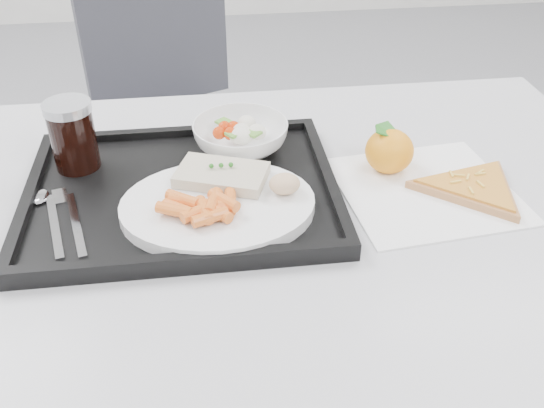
{
  "coord_description": "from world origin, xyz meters",
  "views": [
    {
      "loc": [
        -0.07,
        -0.4,
        1.26
      ],
      "look_at": [
        0.02,
        0.28,
        0.77
      ],
      "focal_mm": 40.0,
      "sensor_mm": 36.0,
      "label": 1
    }
  ],
  "objects_px": {
    "chair": "(160,97)",
    "tray": "(183,192)",
    "tangerine": "(389,151)",
    "salad_bowl": "(241,137)",
    "table": "(257,246)",
    "dinner_plate": "(218,206)",
    "cola_glass": "(73,134)",
    "pizza_slice": "(474,187)"
  },
  "relations": [
    {
      "from": "chair",
      "to": "pizza_slice",
      "type": "xyz_separation_m",
      "value": [
        0.5,
        -0.86,
        0.22
      ]
    },
    {
      "from": "dinner_plate",
      "to": "tangerine",
      "type": "xyz_separation_m",
      "value": [
        0.27,
        0.1,
        0.01
      ]
    },
    {
      "from": "table",
      "to": "tangerine",
      "type": "bearing_deg",
      "value": 20.54
    },
    {
      "from": "tangerine",
      "to": "pizza_slice",
      "type": "bearing_deg",
      "value": -36.14
    },
    {
      "from": "salad_bowl",
      "to": "cola_glass",
      "type": "bearing_deg",
      "value": -175.75
    },
    {
      "from": "table",
      "to": "chair",
      "type": "height_order",
      "value": "chair"
    },
    {
      "from": "tray",
      "to": "tangerine",
      "type": "xyz_separation_m",
      "value": [
        0.32,
        0.04,
        0.03
      ]
    },
    {
      "from": "table",
      "to": "tray",
      "type": "relative_size",
      "value": 2.67
    },
    {
      "from": "salad_bowl",
      "to": "cola_glass",
      "type": "distance_m",
      "value": 0.26
    },
    {
      "from": "table",
      "to": "salad_bowl",
      "type": "distance_m",
      "value": 0.18
    },
    {
      "from": "cola_glass",
      "to": "tray",
      "type": "bearing_deg",
      "value": -28.31
    },
    {
      "from": "table",
      "to": "tray",
      "type": "height_order",
      "value": "tray"
    },
    {
      "from": "cola_glass",
      "to": "pizza_slice",
      "type": "bearing_deg",
      "value": -12.43
    },
    {
      "from": "tray",
      "to": "cola_glass",
      "type": "xyz_separation_m",
      "value": [
        -0.16,
        0.09,
        0.06
      ]
    },
    {
      "from": "dinner_plate",
      "to": "cola_glass",
      "type": "relative_size",
      "value": 2.5
    },
    {
      "from": "dinner_plate",
      "to": "tangerine",
      "type": "bearing_deg",
      "value": 19.82
    },
    {
      "from": "cola_glass",
      "to": "pizza_slice",
      "type": "height_order",
      "value": "cola_glass"
    },
    {
      "from": "table",
      "to": "pizza_slice",
      "type": "distance_m",
      "value": 0.34
    },
    {
      "from": "salad_bowl",
      "to": "pizza_slice",
      "type": "bearing_deg",
      "value": -23.95
    },
    {
      "from": "tray",
      "to": "salad_bowl",
      "type": "distance_m",
      "value": 0.14
    },
    {
      "from": "tray",
      "to": "tangerine",
      "type": "relative_size",
      "value": 5.75
    },
    {
      "from": "tangerine",
      "to": "salad_bowl",
      "type": "bearing_deg",
      "value": 162.99
    },
    {
      "from": "pizza_slice",
      "to": "dinner_plate",
      "type": "bearing_deg",
      "value": -177.24
    },
    {
      "from": "chair",
      "to": "tray",
      "type": "relative_size",
      "value": 2.07
    },
    {
      "from": "tray",
      "to": "chair",
      "type": "bearing_deg",
      "value": 95.22
    },
    {
      "from": "salad_bowl",
      "to": "pizza_slice",
      "type": "xyz_separation_m",
      "value": [
        0.33,
        -0.15,
        -0.03
      ]
    },
    {
      "from": "salad_bowl",
      "to": "chair",
      "type": "bearing_deg",
      "value": 103.49
    },
    {
      "from": "chair",
      "to": "pizza_slice",
      "type": "height_order",
      "value": "chair"
    },
    {
      "from": "chair",
      "to": "pizza_slice",
      "type": "relative_size",
      "value": 3.82
    },
    {
      "from": "cola_glass",
      "to": "dinner_plate",
      "type": "bearing_deg",
      "value": -35.5
    },
    {
      "from": "salad_bowl",
      "to": "tangerine",
      "type": "distance_m",
      "value": 0.24
    },
    {
      "from": "table",
      "to": "dinner_plate",
      "type": "relative_size",
      "value": 4.44
    },
    {
      "from": "chair",
      "to": "pizza_slice",
      "type": "bearing_deg",
      "value": -59.52
    },
    {
      "from": "table",
      "to": "pizza_slice",
      "type": "bearing_deg",
      "value": 0.29
    },
    {
      "from": "cola_glass",
      "to": "pizza_slice",
      "type": "relative_size",
      "value": 0.44
    },
    {
      "from": "tray",
      "to": "salad_bowl",
      "type": "height_order",
      "value": "salad_bowl"
    },
    {
      "from": "chair",
      "to": "dinner_plate",
      "type": "height_order",
      "value": "chair"
    },
    {
      "from": "table",
      "to": "chair",
      "type": "relative_size",
      "value": 1.29
    },
    {
      "from": "table",
      "to": "dinner_plate",
      "type": "distance_m",
      "value": 0.11
    },
    {
      "from": "chair",
      "to": "table",
      "type": "bearing_deg",
      "value": -78.26
    },
    {
      "from": "tangerine",
      "to": "cola_glass",
      "type": "bearing_deg",
      "value": 174.03
    },
    {
      "from": "tray",
      "to": "dinner_plate",
      "type": "height_order",
      "value": "dinner_plate"
    }
  ]
}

